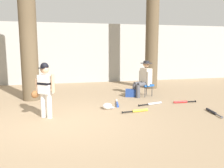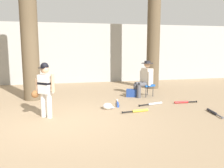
% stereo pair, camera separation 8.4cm
% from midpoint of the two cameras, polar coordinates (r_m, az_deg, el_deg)
% --- Properties ---
extents(ground_plane, '(60.00, 60.00, 0.00)m').
position_cam_midpoint_polar(ground_plane, '(5.45, -11.99, -8.91)').
color(ground_plane, '#937A5B').
extents(concrete_back_wall, '(18.00, 0.36, 2.73)m').
position_cam_midpoint_polar(concrete_back_wall, '(11.12, -13.23, 7.24)').
color(concrete_back_wall, '#9E9E99').
rests_on(concrete_back_wall, ground).
extents(tree_near_player, '(0.87, 0.87, 4.83)m').
position_cam_midpoint_polar(tree_near_player, '(7.75, -19.98, 10.76)').
color(tree_near_player, brown).
rests_on(tree_near_player, ground).
extents(tree_behind_spectator, '(0.69, 0.69, 5.34)m').
position_cam_midpoint_polar(tree_behind_spectator, '(9.62, 9.48, 12.91)').
color(tree_behind_spectator, brown).
rests_on(tree_behind_spectator, ground).
extents(young_ballplayer, '(0.59, 0.42, 1.31)m').
position_cam_midpoint_polar(young_ballplayer, '(5.69, -16.48, -0.62)').
color(young_ballplayer, white).
rests_on(young_ballplayer, ground).
extents(folding_stool, '(0.50, 0.50, 0.41)m').
position_cam_midpoint_polar(folding_stool, '(8.04, 7.93, -0.36)').
color(folding_stool, '#194C9E').
rests_on(folding_stool, ground).
extents(seated_spectator, '(0.68, 0.53, 1.20)m').
position_cam_midpoint_polar(seated_spectator, '(7.94, 7.41, 1.55)').
color(seated_spectator, '#47474C').
rests_on(seated_spectator, ground).
extents(handbag_beside_stool, '(0.38, 0.28, 0.26)m').
position_cam_midpoint_polar(handbag_beside_stool, '(7.90, 4.23, -2.19)').
color(handbag_beside_stool, navy).
rests_on(handbag_beside_stool, ground).
extents(bat_red_barrel, '(0.72, 0.09, 0.07)m').
position_cam_midpoint_polar(bat_red_barrel, '(7.33, 16.38, -4.20)').
color(bat_red_barrel, red).
rests_on(bat_red_barrel, ground).
extents(bat_yellow_trainer, '(0.72, 0.14, 0.07)m').
position_cam_midpoint_polar(bat_yellow_trainer, '(6.11, 5.96, -6.48)').
color(bat_yellow_trainer, yellow).
rests_on(bat_yellow_trainer, ground).
extents(bat_blue_youth, '(0.23, 0.79, 0.07)m').
position_cam_midpoint_polar(bat_blue_youth, '(6.80, 0.94, -4.84)').
color(bat_blue_youth, '#2347AD').
rests_on(bat_blue_youth, ground).
extents(bat_black_composite, '(0.19, 0.75, 0.07)m').
position_cam_midpoint_polar(bat_black_composite, '(6.47, 22.85, -6.26)').
color(bat_black_composite, black).
rests_on(bat_black_composite, ground).
extents(bat_aluminum_silver, '(0.78, 0.24, 0.07)m').
position_cam_midpoint_polar(bat_aluminum_silver, '(6.92, 9.55, -4.73)').
color(bat_aluminum_silver, '#B7BCC6').
rests_on(bat_aluminum_silver, ground).
extents(batting_helmet_white, '(0.31, 0.23, 0.18)m').
position_cam_midpoint_polar(batting_helmet_white, '(6.35, -1.49, -5.43)').
color(batting_helmet_white, silver).
rests_on(batting_helmet_white, ground).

